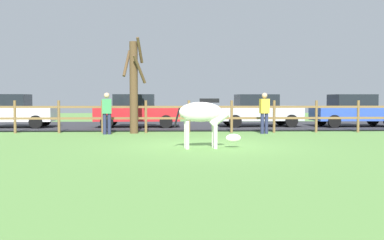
{
  "coord_description": "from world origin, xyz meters",
  "views": [
    {
      "loc": [
        -0.91,
        -13.27,
        1.41
      ],
      "look_at": [
        -0.41,
        0.75,
        0.73
      ],
      "focal_mm": 41.59,
      "sensor_mm": 36.0,
      "label": 1
    }
  ],
  "objects_px": {
    "visitor_left_of_tree": "(107,111)",
    "bare_tree": "(134,85)",
    "parked_car_white": "(10,111)",
    "parked_car_silver": "(258,110)",
    "parked_car_blue": "(354,110)",
    "parked_car_red": "(137,110)",
    "zebra": "(204,116)",
    "visitor_right_of_tree": "(264,111)"
  },
  "relations": [
    {
      "from": "visitor_left_of_tree",
      "to": "bare_tree",
      "type": "bearing_deg",
      "value": 24.91
    },
    {
      "from": "parked_car_white",
      "to": "parked_car_silver",
      "type": "height_order",
      "value": "same"
    },
    {
      "from": "parked_car_blue",
      "to": "parked_car_red",
      "type": "xyz_separation_m",
      "value": [
        -10.49,
        -0.02,
        0.0
      ]
    },
    {
      "from": "bare_tree",
      "to": "parked_car_white",
      "type": "bearing_deg",
      "value": 152.86
    },
    {
      "from": "bare_tree",
      "to": "parked_car_blue",
      "type": "bearing_deg",
      "value": 17.45
    },
    {
      "from": "parked_car_white",
      "to": "parked_car_blue",
      "type": "relative_size",
      "value": 1.01
    },
    {
      "from": "zebra",
      "to": "visitor_left_of_tree",
      "type": "relative_size",
      "value": 1.18
    },
    {
      "from": "parked_car_blue",
      "to": "parked_car_red",
      "type": "bearing_deg",
      "value": -179.89
    },
    {
      "from": "bare_tree",
      "to": "zebra",
      "type": "xyz_separation_m",
      "value": [
        2.48,
        -5.51,
        -1.03
      ]
    },
    {
      "from": "bare_tree",
      "to": "parked_car_red",
      "type": "height_order",
      "value": "bare_tree"
    },
    {
      "from": "zebra",
      "to": "parked_car_blue",
      "type": "relative_size",
      "value": 0.48
    },
    {
      "from": "parked_car_blue",
      "to": "parked_car_red",
      "type": "height_order",
      "value": "same"
    },
    {
      "from": "parked_car_red",
      "to": "visitor_right_of_tree",
      "type": "xyz_separation_m",
      "value": [
        5.4,
        -3.6,
        0.06
      ]
    },
    {
      "from": "bare_tree",
      "to": "parked_car_white",
      "type": "relative_size",
      "value": 0.94
    },
    {
      "from": "bare_tree",
      "to": "visitor_right_of_tree",
      "type": "relative_size",
      "value": 2.34
    },
    {
      "from": "parked_car_blue",
      "to": "visitor_left_of_tree",
      "type": "distance_m",
      "value": 11.94
    },
    {
      "from": "zebra",
      "to": "parked_car_silver",
      "type": "bearing_deg",
      "value": 70.31
    },
    {
      "from": "visitor_right_of_tree",
      "to": "parked_car_white",
      "type": "bearing_deg",
      "value": 162.81
    },
    {
      "from": "bare_tree",
      "to": "parked_car_blue",
      "type": "relative_size",
      "value": 0.95
    },
    {
      "from": "zebra",
      "to": "parked_car_blue",
      "type": "xyz_separation_m",
      "value": [
        7.85,
        8.75,
        -0.08
      ]
    },
    {
      "from": "parked_car_silver",
      "to": "parked_car_white",
      "type": "bearing_deg",
      "value": -178.06
    },
    {
      "from": "parked_car_white",
      "to": "parked_car_red",
      "type": "distance_m",
      "value": 5.94
    },
    {
      "from": "bare_tree",
      "to": "parked_car_silver",
      "type": "distance_m",
      "value": 6.81
    },
    {
      "from": "bare_tree",
      "to": "visitor_left_of_tree",
      "type": "xyz_separation_m",
      "value": [
        -1.02,
        -0.47,
        -1.05
      ]
    },
    {
      "from": "bare_tree",
      "to": "zebra",
      "type": "bearing_deg",
      "value": -65.78
    },
    {
      "from": "parked_car_red",
      "to": "parked_car_silver",
      "type": "xyz_separation_m",
      "value": [
        5.88,
        0.31,
        0.0
      ]
    },
    {
      "from": "zebra",
      "to": "parked_car_red",
      "type": "bearing_deg",
      "value": 106.86
    },
    {
      "from": "zebra",
      "to": "parked_car_white",
      "type": "bearing_deg",
      "value": 134.83
    },
    {
      "from": "bare_tree",
      "to": "visitor_right_of_tree",
      "type": "height_order",
      "value": "bare_tree"
    },
    {
      "from": "parked_car_blue",
      "to": "parked_car_silver",
      "type": "xyz_separation_m",
      "value": [
        -4.61,
        0.29,
        0.0
      ]
    },
    {
      "from": "bare_tree",
      "to": "visitor_right_of_tree",
      "type": "distance_m",
      "value": 5.35
    },
    {
      "from": "bare_tree",
      "to": "parked_car_red",
      "type": "xyz_separation_m",
      "value": [
        -0.17,
        3.23,
        -1.11
      ]
    },
    {
      "from": "parked_car_blue",
      "to": "visitor_right_of_tree",
      "type": "bearing_deg",
      "value": -144.59
    },
    {
      "from": "bare_tree",
      "to": "parked_car_white",
      "type": "height_order",
      "value": "bare_tree"
    },
    {
      "from": "parked_car_white",
      "to": "visitor_right_of_tree",
      "type": "bearing_deg",
      "value": -17.19
    },
    {
      "from": "parked_car_silver",
      "to": "zebra",
      "type": "bearing_deg",
      "value": -109.69
    },
    {
      "from": "parked_car_blue",
      "to": "visitor_right_of_tree",
      "type": "relative_size",
      "value": 2.48
    },
    {
      "from": "zebra",
      "to": "parked_car_red",
      "type": "height_order",
      "value": "parked_car_red"
    },
    {
      "from": "zebra",
      "to": "parked_car_blue",
      "type": "distance_m",
      "value": 11.76
    },
    {
      "from": "parked_car_blue",
      "to": "visitor_right_of_tree",
      "type": "height_order",
      "value": "visitor_right_of_tree"
    },
    {
      "from": "parked_car_red",
      "to": "visitor_left_of_tree",
      "type": "relative_size",
      "value": 2.46
    },
    {
      "from": "zebra",
      "to": "parked_car_red",
      "type": "relative_size",
      "value": 0.48
    }
  ]
}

